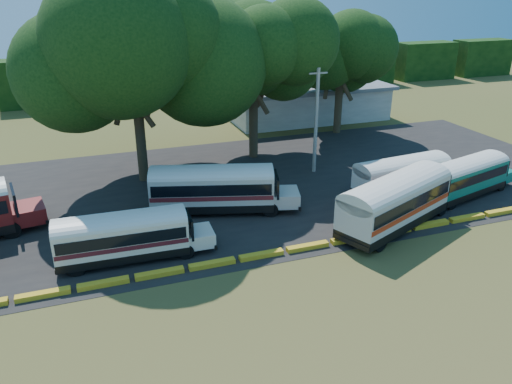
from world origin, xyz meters
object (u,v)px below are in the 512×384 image
object	(u,v)px
bus_cream_west	(125,234)
bus_teal	(467,175)
bus_white_red	(397,199)
tree_west	(132,46)

from	to	relation	value
bus_cream_west	bus_teal	bearing A→B (deg)	4.48
bus_cream_west	bus_white_red	bearing A→B (deg)	-3.47
bus_teal	bus_white_red	bearing A→B (deg)	-175.91
bus_white_red	bus_teal	world-z (taller)	bus_white_red
bus_white_red	tree_west	distance (m)	22.08
bus_cream_west	tree_west	bearing A→B (deg)	79.95
bus_cream_west	tree_west	xyz separation A→B (m)	(2.73, 12.69, 9.01)
bus_white_red	bus_teal	size ratio (longest dim) A/B	1.19
bus_cream_west	tree_west	size ratio (longest dim) A/B	0.58
bus_white_red	tree_west	bearing A→B (deg)	112.03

